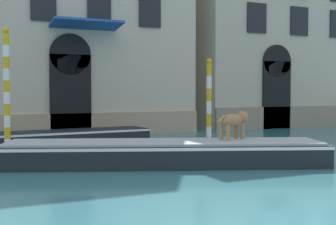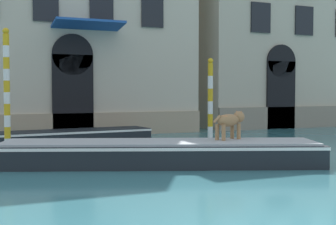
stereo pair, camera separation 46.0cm
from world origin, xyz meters
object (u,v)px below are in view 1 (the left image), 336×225
boat_foreground (164,152)px  mooring_pole_2 (7,89)px  dog_on_deck (234,121)px  boat_moored_near_palazzo (71,135)px  mooring_pole_0 (209,98)px

boat_foreground → mooring_pole_2: 6.41m
boat_foreground → mooring_pole_2: bearing=146.1°
dog_on_deck → boat_moored_near_palazzo: size_ratio=0.18×
mooring_pole_0 → dog_on_deck: bearing=-113.1°
boat_foreground → mooring_pole_2: mooring_pole_2 is taller
boat_moored_near_palazzo → mooring_pole_2: (-2.60, -1.99, 1.85)m
dog_on_deck → mooring_pole_2: size_ratio=0.28×
mooring_pole_0 → mooring_pole_2: 8.04m
boat_foreground → dog_on_deck: 2.18m
dog_on_deck → boat_moored_near_palazzo: bearing=94.0°
mooring_pole_2 → dog_on_deck: bearing=-44.5°
boat_moored_near_palazzo → mooring_pole_0: (5.42, -1.56, 1.46)m
boat_foreground → boat_moored_near_palazzo: boat_foreground is taller
boat_foreground → mooring_pole_0: 7.21m
boat_foreground → boat_moored_near_palazzo: size_ratio=1.36×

